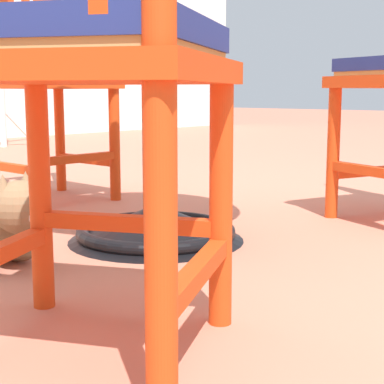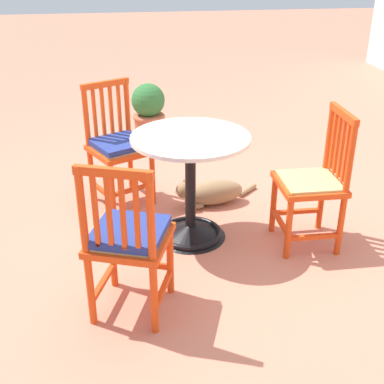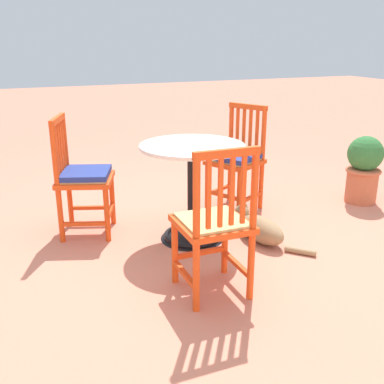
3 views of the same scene
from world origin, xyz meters
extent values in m
plane|color=#C6755B|center=(0.00, 0.00, 0.00)|extent=(24.00, 24.00, 0.00)
cone|color=black|center=(0.08, 0.16, 0.05)|extent=(0.48, 0.48, 0.10)
torus|color=black|center=(0.08, 0.16, 0.03)|extent=(0.44, 0.44, 0.04)
cylinder|color=black|center=(0.08, 0.16, 0.37)|extent=(0.07, 0.07, 0.66)
cylinder|color=#D64214|center=(0.44, 0.73, 0.23)|extent=(0.04, 0.04, 0.45)
cylinder|color=#D64214|center=(0.10, 0.73, 0.23)|extent=(0.04, 0.04, 0.45)
cylinder|color=#D64214|center=(0.44, 1.07, 0.46)|extent=(0.04, 0.04, 0.91)
cube|color=#D64214|center=(0.44, 0.90, 0.14)|extent=(0.03, 0.34, 0.03)
cube|color=#D64214|center=(0.10, 0.90, 0.14)|extent=(0.03, 0.34, 0.03)
cube|color=#D64214|center=(0.27, 0.73, 0.17)|extent=(0.34, 0.03, 0.03)
cube|color=#D64214|center=(0.27, 0.90, 0.43)|extent=(0.40, 0.40, 0.04)
cube|color=tan|center=(0.27, 0.90, 0.45)|extent=(0.35, 0.35, 0.02)
cube|color=#D64214|center=(0.37, 1.07, 0.68)|extent=(0.02, 0.02, 0.39)
cube|color=#D64214|center=(0.30, 1.07, 0.68)|extent=(0.02, 0.02, 0.39)
cube|color=#D64214|center=(0.24, 1.07, 0.68)|extent=(0.02, 0.02, 0.39)
cylinder|color=#D64214|center=(-0.43, -0.05, 0.23)|extent=(0.04, 0.04, 0.45)
cylinder|color=#D64214|center=(-0.28, -0.36, 0.23)|extent=(0.04, 0.04, 0.45)
cylinder|color=#D64214|center=(-0.58, -0.51, 0.46)|extent=(0.04, 0.04, 0.91)
cube|color=#D64214|center=(-0.43, -0.43, 0.14)|extent=(0.32, 0.18, 0.03)
cube|color=#D64214|center=(-0.36, -0.21, 0.17)|extent=(0.18, 0.32, 0.03)
cube|color=#D64214|center=(-0.51, -0.28, 0.43)|extent=(0.54, 0.54, 0.04)
cube|color=tan|center=(-0.51, -0.28, 0.45)|extent=(0.47, 0.47, 0.02)
cube|color=navy|center=(-0.51, -0.28, 0.48)|extent=(0.48, 0.48, 0.04)
cylinder|color=#D64214|center=(0.68, -0.04, 0.23)|extent=(0.04, 0.04, 0.45)
cube|color=#D64214|center=(0.84, -0.10, 0.14)|extent=(0.33, 0.14, 0.03)
cube|color=#D64214|center=(0.62, -0.20, 0.17)|extent=(0.14, 0.33, 0.03)
sphere|color=#8E704C|center=(-0.34, 0.17, 0.15)|extent=(0.12, 0.12, 0.12)
ellipsoid|color=silver|center=(-0.33, 0.13, 0.14)|extent=(0.06, 0.05, 0.04)
cone|color=#8E704C|center=(-0.31, 0.19, 0.20)|extent=(0.04, 0.04, 0.04)
cone|color=#8E704C|center=(-0.37, 0.18, 0.20)|extent=(0.04, 0.04, 0.04)
ellipsoid|color=#8E704C|center=(-0.29, 0.26, 0.03)|extent=(0.07, 0.13, 0.05)
camera|label=1|loc=(-1.08, -1.01, 0.40)|focal=57.63mm
camera|label=2|loc=(3.09, -0.27, 1.84)|focal=48.11mm
camera|label=3|loc=(1.32, 3.09, 1.45)|focal=42.60mm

